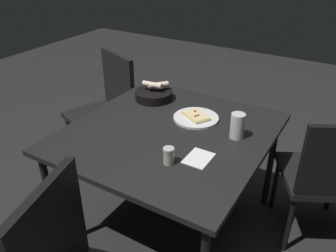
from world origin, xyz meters
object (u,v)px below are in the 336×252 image
(bread_basket, at_px, (154,94))
(pepper_shaker, at_px, (169,157))
(chair_near, at_px, (107,104))
(chair_spare, at_px, (327,174))
(pizza_plate, at_px, (196,117))
(dining_table, at_px, (169,138))
(beer_glass, at_px, (237,127))

(bread_basket, bearing_deg, pepper_shaker, -141.67)
(chair_near, xyz_separation_m, chair_spare, (-0.06, -1.65, -0.01))
(pizza_plate, distance_m, pepper_shaker, 0.50)
(bread_basket, xyz_separation_m, pepper_shaker, (-0.60, -0.47, 0.00))
(dining_table, distance_m, chair_spare, 0.92)
(bread_basket, xyz_separation_m, chair_spare, (0.03, -1.15, -0.24))
(pepper_shaker, bearing_deg, chair_near, 55.04)
(pizza_plate, bearing_deg, bread_basket, 73.03)
(bread_basket, relative_size, pepper_shaker, 2.91)
(dining_table, distance_m, pepper_shaker, 0.33)
(dining_table, height_order, chair_spare, chair_spare)
(chair_near, bearing_deg, pizza_plate, -102.71)
(dining_table, relative_size, pizza_plate, 4.17)
(beer_glass, height_order, chair_spare, chair_spare)
(chair_near, bearing_deg, dining_table, -116.53)
(chair_near, bearing_deg, bread_basket, -99.41)
(chair_spare, bearing_deg, pizza_plate, 100.37)
(pizza_plate, height_order, bread_basket, bread_basket)
(bread_basket, height_order, beer_glass, beer_glass)
(pizza_plate, distance_m, beer_glass, 0.30)
(dining_table, distance_m, chair_near, 0.92)
(pepper_shaker, bearing_deg, chair_spare, -47.19)
(beer_glass, bearing_deg, bread_basket, 73.79)
(pizza_plate, xyz_separation_m, chair_near, (0.20, 0.88, -0.21))
(chair_near, distance_m, chair_spare, 1.65)
(pepper_shaker, height_order, chair_spare, chair_spare)
(pizza_plate, relative_size, chair_spare, 0.32)
(beer_glass, bearing_deg, chair_near, 76.67)
(dining_table, bearing_deg, chair_near, 63.47)
(dining_table, relative_size, pepper_shaker, 13.23)
(dining_table, bearing_deg, bread_basket, 43.89)
(dining_table, height_order, pepper_shaker, pepper_shaker)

